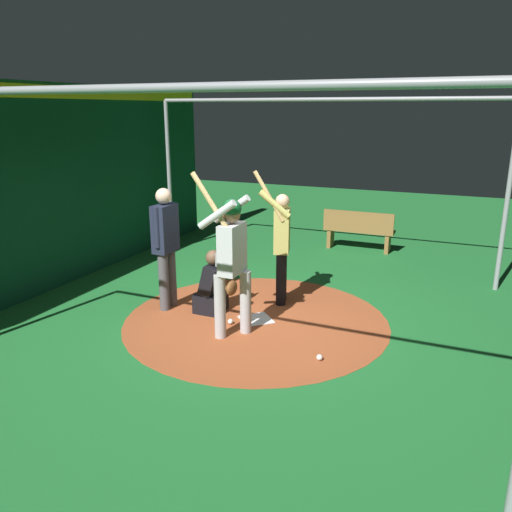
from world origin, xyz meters
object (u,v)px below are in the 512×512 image
batter (231,254)px  baseball_0 (319,357)px  home_plate (256,319)px  visitor (281,241)px  bench (359,230)px  baseball_1 (230,322)px  catcher (213,288)px  umpire (166,242)px

batter → baseball_0: (1.28, -0.25, -1.07)m
home_plate → visitor: visitor is taller
bench → baseball_1: size_ratio=19.74×
catcher → visitor: visitor is taller
visitor → baseball_1: visitor is taller
visitor → umpire: bearing=-166.1°
umpire → baseball_0: (2.58, -0.74, -0.98)m
home_plate → catcher: (-0.70, 0.04, 0.36)m
home_plate → umpire: (-1.41, -0.07, 1.01)m
catcher → bench: (1.19, 4.24, 0.06)m
visitor → bench: bearing=66.6°
catcher → baseball_0: bearing=-24.5°
baseball_1 → umpire: bearing=169.8°
home_plate → baseball_1: size_ratio=5.68×
baseball_0 → home_plate: bearing=145.4°
batter → umpire: batter is taller
umpire → visitor: bearing=30.4°
umpire → visitor: (1.48, 0.87, -0.04)m
batter → baseball_1: batter is taller
catcher → baseball_1: bearing=-36.4°
home_plate → bench: (0.49, 4.28, 0.42)m
batter → umpire: size_ratio=1.19×
batter → baseball_1: size_ratio=29.11×
catcher → visitor: (0.77, 0.75, 0.61)m
umpire → baseball_1: umpire is taller
baseball_0 → bench: bearing=97.7°
home_plate → bench: bench is taller
home_plate → baseball_0: (1.18, -0.81, 0.03)m
visitor → baseball_0: 2.16m
catcher → umpire: (-0.71, -0.11, 0.65)m
home_plate → catcher: catcher is taller
umpire → bench: umpire is taller
baseball_0 → batter: bearing=169.0°
catcher → baseball_1: (0.43, -0.32, -0.33)m
batter → baseball_0: size_ratio=29.11×
batter → home_plate: bearing=80.0°
bench → baseball_0: bearing=-82.3°
batter → catcher: size_ratio=2.27×
home_plate → umpire: bearing=-177.1°
visitor → baseball_0: size_ratio=27.79×
baseball_0 → visitor: bearing=124.6°
home_plate → baseball_1: (-0.27, -0.28, 0.03)m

